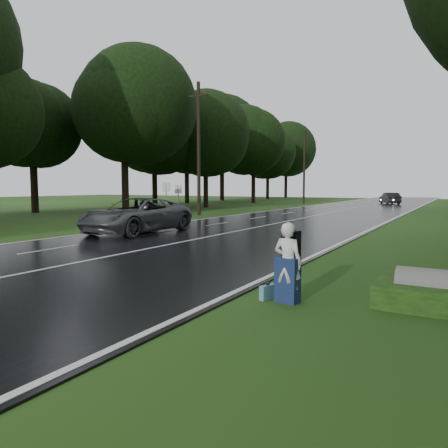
# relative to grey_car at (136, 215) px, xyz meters

# --- Properties ---
(ground) EXTENTS (160.00, 160.00, 0.00)m
(ground) POSITION_rel_grey_car_xyz_m (3.93, -7.75, -0.90)
(ground) COLOR #234514
(ground) RESTS_ON ground
(road) EXTENTS (12.00, 140.00, 0.04)m
(road) POSITION_rel_grey_car_xyz_m (3.93, 12.25, -0.88)
(road) COLOR black
(road) RESTS_ON ground
(lane_center) EXTENTS (0.12, 140.00, 0.01)m
(lane_center) POSITION_rel_grey_car_xyz_m (3.93, 12.25, -0.86)
(lane_center) COLOR silver
(lane_center) RESTS_ON road
(grey_car) EXTENTS (2.91, 6.22, 1.72)m
(grey_car) POSITION_rel_grey_car_xyz_m (0.00, 0.00, 0.00)
(grey_car) COLOR #434548
(grey_car) RESTS_ON road
(far_car) EXTENTS (3.31, 4.77, 1.49)m
(far_car) POSITION_rel_grey_car_xyz_m (5.67, 42.31, -0.12)
(far_car) COLOR black
(far_car) RESTS_ON road
(hitchhiker) EXTENTS (0.63, 0.58, 1.62)m
(hitchhiker) POSITION_rel_grey_car_xyz_m (10.95, -7.88, -0.15)
(hitchhiker) COLOR silver
(hitchhiker) RESTS_ON ground
(suitcase) EXTENTS (0.23, 0.44, 0.30)m
(suitcase) POSITION_rel_grey_car_xyz_m (10.52, -7.87, -0.75)
(suitcase) COLOR teal
(suitcase) RESTS_ON ground
(culvert) EXTENTS (1.48, 0.74, 0.74)m
(culvert) POSITION_rel_grey_car_xyz_m (13.58, -6.77, -0.90)
(culvert) COLOR slate
(culvert) RESTS_ON ground
(utility_pole_mid) EXTENTS (1.80, 0.28, 10.54)m
(utility_pole_mid) POSITION_rel_grey_car_xyz_m (-4.57, 12.63, -0.90)
(utility_pole_mid) COLOR black
(utility_pole_mid) RESTS_ON ground
(utility_pole_far) EXTENTS (1.80, 0.28, 9.49)m
(utility_pole_far) POSITION_rel_grey_car_xyz_m (-4.57, 38.20, -0.90)
(utility_pole_far) COLOR black
(utility_pole_far) RESTS_ON ground
(road_sign_a) EXTENTS (0.63, 0.10, 2.61)m
(road_sign_a) POSITION_rel_grey_car_xyz_m (-3.27, 6.64, -0.90)
(road_sign_a) COLOR white
(road_sign_a) RESTS_ON ground
(road_sign_b) EXTENTS (0.58, 0.10, 2.43)m
(road_sign_b) POSITION_rel_grey_car_xyz_m (-3.27, 8.00, -0.90)
(road_sign_b) COLOR white
(road_sign_b) RESTS_ON ground
(tree_left_d) EXTENTS (10.38, 10.38, 16.22)m
(tree_left_d) POSITION_rel_grey_car_xyz_m (-11.37, 11.44, -0.90)
(tree_left_d) COLOR black
(tree_left_d) RESTS_ON ground
(tree_left_e) EXTENTS (8.68, 8.68, 13.57)m
(tree_left_e) POSITION_rel_grey_car_xyz_m (-10.98, 23.83, -0.90)
(tree_left_e) COLOR black
(tree_left_e) RESTS_ON ground
(tree_left_f) EXTENTS (9.81, 9.81, 15.33)m
(tree_left_f) POSITION_rel_grey_car_xyz_m (-11.97, 38.05, -0.90)
(tree_left_f) COLOR black
(tree_left_f) RESTS_ON ground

